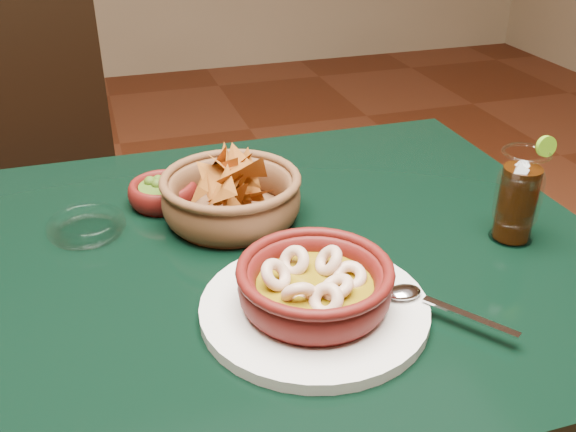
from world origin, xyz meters
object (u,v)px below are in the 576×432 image
object	(u,v)px
dining_table	(191,320)
shrimp_plate	(315,291)
cola_drink	(518,197)
dining_chair	(51,194)
chip_basket	(231,195)

from	to	relation	value
dining_table	shrimp_plate	size ratio (longest dim) A/B	3.54
cola_drink	shrimp_plate	bearing A→B (deg)	-165.93
shrimp_plate	cola_drink	xyz separation A→B (m)	(0.33, 0.08, 0.03)
dining_chair	shrimp_plate	xyz separation A→B (m)	(0.35, -0.87, 0.24)
shrimp_plate	dining_chair	bearing A→B (deg)	111.83
dining_chair	chip_basket	distance (m)	0.72
shrimp_plate	cola_drink	size ratio (longest dim) A/B	2.19
dining_table	cola_drink	xyz separation A→B (m)	(0.46, -0.08, 0.17)
dining_chair	cola_drink	distance (m)	1.07
cola_drink	chip_basket	bearing A→B (deg)	154.53
shrimp_plate	chip_basket	bearing A→B (deg)	99.05
shrimp_plate	cola_drink	world-z (taller)	cola_drink
dining_chair	chip_basket	xyz separation A→B (m)	(0.31, -0.61, 0.25)
dining_table	chip_basket	xyz separation A→B (m)	(0.09, 0.10, 0.14)
chip_basket	cola_drink	world-z (taller)	cola_drink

